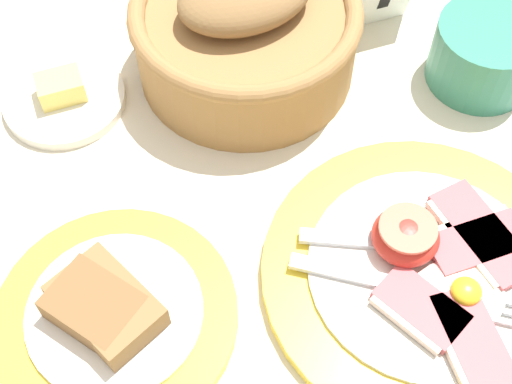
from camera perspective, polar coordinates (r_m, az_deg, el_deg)
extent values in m
plane|color=beige|center=(0.56, 8.08, -7.55)|extent=(3.00, 3.00, 0.00)
cylinder|color=yellow|center=(0.56, 13.26, -6.46)|extent=(0.25, 0.25, 0.01)
cylinder|color=silver|center=(0.56, 13.41, -6.09)|extent=(0.18, 0.18, 0.00)
cube|color=#BC5156|center=(0.57, 17.33, -3.92)|extent=(0.08, 0.05, 0.01)
cube|color=beige|center=(0.58, 16.58, -2.59)|extent=(0.07, 0.03, 0.01)
cube|color=#BC5156|center=(0.58, 17.61, -3.20)|extent=(0.06, 0.10, 0.01)
cube|color=beige|center=(0.57, 16.38, -3.86)|extent=(0.04, 0.08, 0.01)
cube|color=#BC5156|center=(0.53, 17.22, -11.69)|extent=(0.05, 0.09, 0.01)
cube|color=beige|center=(0.53, 15.66, -12.22)|extent=(0.02, 0.08, 0.01)
cube|color=#BC5156|center=(0.54, 13.06, -8.92)|extent=(0.07, 0.07, 0.01)
cube|color=beige|center=(0.53, 12.04, -10.10)|extent=(0.05, 0.06, 0.01)
ellipsoid|color=red|center=(0.55, 11.86, -3.49)|extent=(0.05, 0.05, 0.03)
cylinder|color=#DB664C|center=(0.54, 12.09, -2.84)|extent=(0.04, 0.04, 0.00)
ellipsoid|color=white|center=(0.55, 15.80, -7.98)|extent=(0.07, 0.06, 0.01)
ellipsoid|color=yellow|center=(0.54, 16.48, -7.61)|extent=(0.02, 0.02, 0.01)
cube|color=silver|center=(0.54, 8.60, -6.96)|extent=(0.10, 0.05, 0.00)
cube|color=silver|center=(0.55, 16.18, -8.49)|extent=(0.03, 0.03, 0.00)
cube|color=silver|center=(0.56, 9.02, -3.89)|extent=(0.11, 0.04, 0.00)
cube|color=#9EA0A5|center=(0.57, 18.24, -4.47)|extent=(0.08, 0.04, 0.00)
cylinder|color=yellow|center=(0.55, -11.13, -9.65)|extent=(0.18, 0.18, 0.01)
cylinder|color=silver|center=(0.54, -11.27, -9.31)|extent=(0.13, 0.13, 0.00)
cube|color=olive|center=(0.53, -11.91, -8.40)|extent=(0.09, 0.09, 0.02)
cube|color=brown|center=(0.53, -12.76, -9.25)|extent=(0.08, 0.08, 0.02)
cylinder|color=#337F6B|center=(0.68, 17.84, 10.48)|extent=(0.10, 0.10, 0.06)
cylinder|color=white|center=(0.67, 18.44, 12.05)|extent=(0.08, 0.08, 0.01)
cylinder|color=olive|center=(0.66, -0.82, 11.95)|extent=(0.20, 0.20, 0.07)
torus|color=olive|center=(0.63, -0.86, 14.22)|extent=(0.20, 0.20, 0.02)
cylinder|color=silver|center=(0.67, -15.07, 7.18)|extent=(0.11, 0.11, 0.01)
cube|color=#F4E06B|center=(0.66, -15.37, 8.07)|extent=(0.05, 0.04, 0.02)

